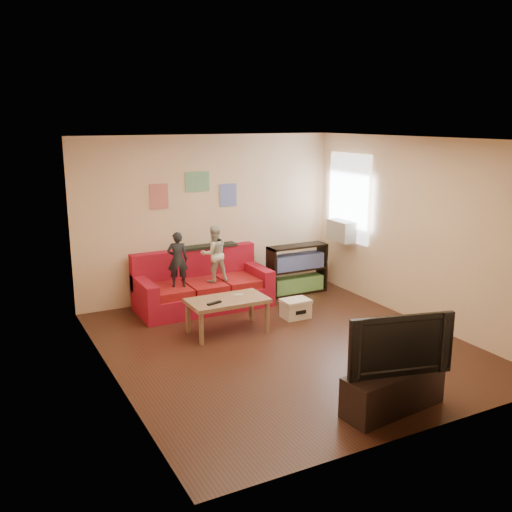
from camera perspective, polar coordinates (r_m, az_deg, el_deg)
name	(u,v)px	position (r m, az deg, el deg)	size (l,w,h in m)	color
room_shell	(285,246)	(7.32, 2.88, 0.98)	(4.52, 5.02, 2.72)	#412216
sofa	(202,288)	(9.16, -5.43, -3.18)	(2.10, 0.97, 0.93)	#AA1227
child_a	(178,259)	(8.71, -7.85, -0.34)	(0.31, 0.20, 0.85)	black
child_b	(214,254)	(8.91, -4.22, 0.23)	(0.44, 0.34, 0.90)	beige
coffee_table	(227,304)	(8.00, -2.87, -4.78)	(1.11, 0.61, 0.50)	#916E4E
remote	(214,303)	(7.77, -4.19, -4.71)	(0.22, 0.05, 0.02)	black
game_controller	(239,295)	(8.09, -1.74, -3.92)	(0.13, 0.04, 0.03)	white
bookshelf	(297,272)	(9.85, 4.12, -1.58)	(1.06, 0.32, 0.84)	black
window	(349,198)	(9.83, 9.30, 5.78)	(0.04, 1.08, 1.48)	white
ac_unit	(342,231)	(9.85, 8.61, 2.52)	(0.28, 0.55, 0.35)	#B7B2A3
artwork_left	(159,196)	(9.16, -9.67, 5.89)	(0.30, 0.01, 0.40)	#D87266
artwork_center	(197,182)	(9.35, -5.90, 7.40)	(0.42, 0.01, 0.32)	#72B27F
artwork_right	(228,195)	(9.59, -2.79, 6.11)	(0.30, 0.01, 0.38)	#727FCC
file_box	(296,308)	(8.68, 3.99, -5.25)	(0.42, 0.32, 0.29)	#F7E7CD
tv_stand	(393,390)	(6.20, 13.54, -12.94)	(1.15, 0.38, 0.43)	black
television	(396,342)	(5.98, 13.83, -8.33)	(1.11, 0.15, 0.64)	black
tissue	(296,317)	(8.63, 4.06, -6.08)	(0.09, 0.09, 0.09)	white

